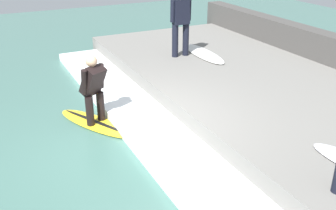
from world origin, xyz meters
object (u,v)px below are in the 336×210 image
Objects in this scene: surfer_waiting_near at (181,20)px; surfboard_waiting_near at (203,53)px; surfboard_riding at (97,123)px; surfer_riding at (93,86)px.

surfboard_waiting_near is (0.62, -0.17, -0.93)m from surfer_waiting_near.
surfer_waiting_near reaches higher than surfboard_waiting_near.
surfboard_riding is 0.80m from surfer_riding.
surfer_waiting_near is at bearing 33.43° from surfboard_riding.
surfboard_riding is 4.01m from surfboard_waiting_near.
surfer_waiting_near is 1.13m from surfboard_waiting_near.
surfboard_riding is at bearing -146.57° from surfer_waiting_near.
surfboard_waiting_near reaches higher than surfboard_riding.
surfer_riding is 3.99m from surfboard_waiting_near.
surfer_riding is at bearing -153.52° from surfboard_waiting_near.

